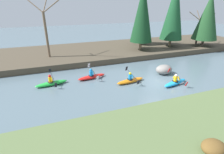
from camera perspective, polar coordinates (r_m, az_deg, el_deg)
name	(u,v)px	position (r m, az deg, el deg)	size (l,w,h in m)	color
ground_plane	(157,82)	(16.36, 14.56, -1.58)	(90.00, 90.00, 0.00)	slate
riverbank_far	(115,50)	(25.41, 0.96, 8.86)	(44.00, 9.95, 0.66)	#4C4233
conifer_tree_far_left	(142,13)	(23.71, 9.92, 19.98)	(2.91, 2.91, 8.41)	#7A664C
conifer_tree_left	(142,16)	(27.31, 9.86, 18.89)	(2.86, 2.86, 6.95)	#7A664C
conifer_tree_mid_left	(174,10)	(26.90, 19.62, 19.91)	(3.15, 3.15, 8.97)	#7A664C
conifer_tree_centre	(208,17)	(29.13, 28.86, 16.90)	(3.48, 3.48, 7.29)	brown
bare_tree_upstream	(46,29)	(21.63, -20.79, 14.39)	(3.74, 3.69, 6.80)	brown
bare_tree_mid_upstream	(198,29)	(30.08, 26.40, 13.89)	(2.71, 2.68, 4.85)	brown
shrub_clump_nearest	(214,147)	(9.20, 30.24, -19.24)	(1.09, 0.91, 0.59)	brown
kayaker_lead	(176,82)	(16.34, 20.21, -1.58)	(2.78, 2.04, 1.20)	#1993D6
kayaker_middle	(131,80)	(15.74, 6.07, -1.05)	(2.80, 2.07, 1.20)	orange
kayaker_trailing	(93,76)	(16.62, -6.29, 0.21)	(2.79, 2.06, 1.20)	red
kayaker_far_back	(52,83)	(16.03, -19.12, -1.83)	(2.79, 2.06, 1.20)	green
boulder_midstream	(164,70)	(18.19, 16.60, 2.36)	(1.67, 1.31, 0.95)	gray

